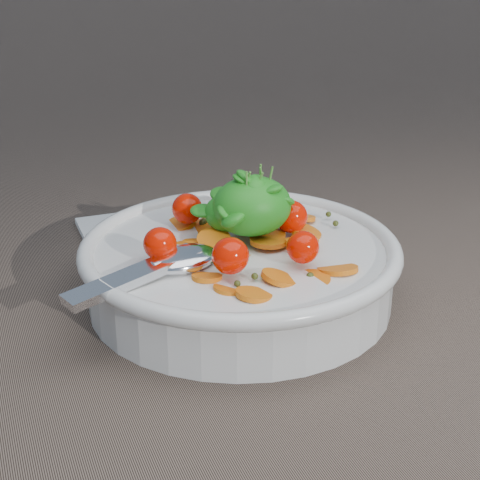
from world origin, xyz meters
name	(u,v)px	position (x,y,z in m)	size (l,w,h in m)	color
ground	(271,314)	(0.00, 0.00, 0.00)	(6.00, 6.00, 0.00)	#6C5A4D
bowl	(240,266)	(-0.01, 0.03, 0.03)	(0.25, 0.24, 0.10)	silver
napkin	(172,235)	(-0.03, 0.16, 0.00)	(0.15, 0.13, 0.01)	white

